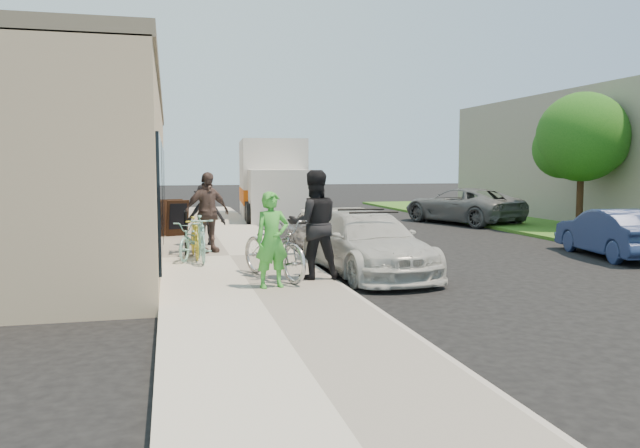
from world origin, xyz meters
TOP-DOWN VIEW (x-y plane):
  - ground at (0.00, 0.00)m, footprint 120.00×120.00m
  - sidewalk at (-2.00, 3.00)m, footprint 3.00×34.00m
  - curb at (-0.45, 3.00)m, footprint 0.12×34.00m
  - storefront at (-5.24, 7.99)m, footprint 3.60×20.00m
  - bike_rack at (-2.95, 3.61)m, footprint 0.08×0.71m
  - sandwich_board at (-3.14, 7.37)m, footprint 0.80×0.80m
  - sedan_white at (0.53, 0.76)m, footprint 2.08×4.45m
  - sedan_silver at (0.44, 3.96)m, footprint 1.47×3.28m
  - moving_truck at (0.78, 13.80)m, footprint 2.94×6.71m
  - far_car_blue at (6.97, 1.58)m, footprint 1.77×3.69m
  - far_car_gray at (7.49, 10.51)m, footprint 3.69×5.31m
  - median_tree at (9.93, 6.94)m, footprint 2.93×2.93m
  - tandem_bike at (-1.50, -0.10)m, footprint 1.44×2.21m
  - woman_rider at (-1.66, -0.93)m, footprint 0.65×0.49m
  - man_standing at (-0.79, -0.25)m, footprint 0.96×0.75m
  - cruiser_bike_a at (-2.68, 2.25)m, footprint 0.52×1.63m
  - cruiser_bike_b at (-2.83, 2.68)m, footprint 1.08×1.68m
  - cruiser_bike_c at (-2.79, 2.78)m, footprint 0.51×1.53m
  - bystander_a at (-2.41, 5.04)m, footprint 1.03×0.61m
  - bystander_b at (-2.46, 3.65)m, footprint 1.20×0.86m

SIDE VIEW (x-z plane):
  - ground at x=0.00m, z-range 0.00..0.00m
  - curb at x=-0.45m, z-range 0.00..0.13m
  - sidewalk at x=-2.00m, z-range 0.00..0.15m
  - sedan_silver at x=0.44m, z-range 0.00..1.10m
  - cruiser_bike_b at x=-2.83m, z-range 0.15..0.98m
  - far_car_blue at x=6.97m, z-range 0.00..1.17m
  - cruiser_bike_c at x=-2.79m, z-range 0.15..1.06m
  - sedan_white at x=0.53m, z-range -0.02..1.28m
  - cruiser_bike_a at x=-2.68m, z-range 0.15..1.12m
  - far_car_gray at x=7.49m, z-range 0.00..1.35m
  - sandwich_board at x=-3.14m, z-range 0.16..1.21m
  - tandem_bike at x=-1.50m, z-range 0.15..1.25m
  - bike_rack at x=-2.95m, z-range 0.25..1.24m
  - bystander_a at x=-2.41m, z-range 0.15..1.72m
  - woman_rider at x=-1.66m, z-range 0.15..1.76m
  - bystander_b at x=-2.46m, z-range 0.15..2.04m
  - man_standing at x=-0.79m, z-range 0.15..2.11m
  - moving_truck at x=0.78m, z-range -0.18..3.04m
  - storefront at x=-5.24m, z-range 0.01..4.24m
  - median_tree at x=9.93m, z-range 0.76..5.25m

